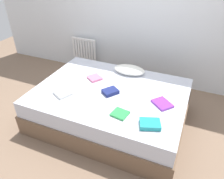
{
  "coord_description": "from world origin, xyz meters",
  "views": [
    {
      "loc": [
        0.96,
        -2.19,
        2.06
      ],
      "look_at": [
        0.0,
        0.05,
        0.48
      ],
      "focal_mm": 34.46,
      "sensor_mm": 36.0,
      "label": 1
    }
  ],
  "objects_px": {
    "textbook_white": "(63,93)",
    "textbook_teal": "(150,124)",
    "bed": "(111,105)",
    "pillow": "(129,70)",
    "textbook_green": "(120,114)",
    "textbook_purple": "(162,104)",
    "textbook_pink": "(95,78)",
    "textbook_navy": "(110,91)",
    "radiator": "(84,53)"
  },
  "relations": [
    {
      "from": "textbook_white",
      "to": "textbook_green",
      "type": "distance_m",
      "value": 0.84
    },
    {
      "from": "textbook_navy",
      "to": "textbook_white",
      "type": "xyz_separation_m",
      "value": [
        -0.56,
        -0.27,
        -0.01
      ]
    },
    {
      "from": "radiator",
      "to": "textbook_white",
      "type": "height_order",
      "value": "radiator"
    },
    {
      "from": "textbook_navy",
      "to": "textbook_white",
      "type": "distance_m",
      "value": 0.62
    },
    {
      "from": "textbook_teal",
      "to": "radiator",
      "type": "bearing_deg",
      "value": 116.3
    },
    {
      "from": "textbook_pink",
      "to": "textbook_green",
      "type": "bearing_deg",
      "value": -10.25
    },
    {
      "from": "textbook_purple",
      "to": "textbook_pink",
      "type": "relative_size",
      "value": 1.28
    },
    {
      "from": "bed",
      "to": "textbook_navy",
      "type": "relative_size",
      "value": 10.54
    },
    {
      "from": "textbook_white",
      "to": "pillow",
      "type": "bearing_deg",
      "value": 83.04
    },
    {
      "from": "textbook_white",
      "to": "textbook_green",
      "type": "relative_size",
      "value": 1.19
    },
    {
      "from": "radiator",
      "to": "textbook_pink",
      "type": "xyz_separation_m",
      "value": [
        0.75,
        -1.02,
        0.14
      ]
    },
    {
      "from": "textbook_navy",
      "to": "textbook_teal",
      "type": "bearing_deg",
      "value": -86.98
    },
    {
      "from": "bed",
      "to": "textbook_navy",
      "type": "bearing_deg",
      "value": -68.45
    },
    {
      "from": "radiator",
      "to": "pillow",
      "type": "relative_size",
      "value": 1.22
    },
    {
      "from": "textbook_white",
      "to": "textbook_purple",
      "type": "xyz_separation_m",
      "value": [
        1.23,
        0.29,
        -0.01
      ]
    },
    {
      "from": "radiator",
      "to": "textbook_pink",
      "type": "relative_size",
      "value": 3.23
    },
    {
      "from": "textbook_green",
      "to": "bed",
      "type": "bearing_deg",
      "value": 134.76
    },
    {
      "from": "textbook_green",
      "to": "textbook_pink",
      "type": "relative_size",
      "value": 0.98
    },
    {
      "from": "textbook_white",
      "to": "textbook_teal",
      "type": "bearing_deg",
      "value": 20.44
    },
    {
      "from": "textbook_white",
      "to": "textbook_teal",
      "type": "xyz_separation_m",
      "value": [
        1.19,
        -0.14,
        0.01
      ]
    },
    {
      "from": "textbook_white",
      "to": "textbook_pink",
      "type": "height_order",
      "value": "textbook_white"
    },
    {
      "from": "textbook_pink",
      "to": "textbook_teal",
      "type": "distance_m",
      "value": 1.18
    },
    {
      "from": "textbook_navy",
      "to": "pillow",
      "type": "bearing_deg",
      "value": 31.66
    },
    {
      "from": "bed",
      "to": "textbook_green",
      "type": "bearing_deg",
      "value": -54.53
    },
    {
      "from": "textbook_navy",
      "to": "textbook_purple",
      "type": "distance_m",
      "value": 0.67
    },
    {
      "from": "pillow",
      "to": "textbook_purple",
      "type": "height_order",
      "value": "pillow"
    },
    {
      "from": "pillow",
      "to": "textbook_navy",
      "type": "relative_size",
      "value": 2.49
    },
    {
      "from": "textbook_purple",
      "to": "textbook_pink",
      "type": "bearing_deg",
      "value": -152.11
    },
    {
      "from": "textbook_navy",
      "to": "textbook_teal",
      "type": "relative_size",
      "value": 0.87
    },
    {
      "from": "textbook_white",
      "to": "textbook_teal",
      "type": "distance_m",
      "value": 1.2
    },
    {
      "from": "textbook_purple",
      "to": "textbook_green",
      "type": "distance_m",
      "value": 0.55
    },
    {
      "from": "textbook_green",
      "to": "textbook_teal",
      "type": "xyz_separation_m",
      "value": [
        0.36,
        -0.05,
        0.01
      ]
    },
    {
      "from": "bed",
      "to": "pillow",
      "type": "height_order",
      "value": "pillow"
    },
    {
      "from": "pillow",
      "to": "textbook_purple",
      "type": "xyz_separation_m",
      "value": [
        0.63,
        -0.6,
        -0.04
      ]
    },
    {
      "from": "pillow",
      "to": "textbook_green",
      "type": "bearing_deg",
      "value": -76.66
    },
    {
      "from": "pillow",
      "to": "textbook_green",
      "type": "height_order",
      "value": "pillow"
    },
    {
      "from": "textbook_navy",
      "to": "textbook_white",
      "type": "relative_size",
      "value": 0.91
    },
    {
      "from": "textbook_green",
      "to": "textbook_teal",
      "type": "bearing_deg",
      "value": 1.71
    },
    {
      "from": "textbook_pink",
      "to": "textbook_teal",
      "type": "xyz_separation_m",
      "value": [
        0.99,
        -0.65,
        0.01
      ]
    },
    {
      "from": "textbook_pink",
      "to": "pillow",
      "type": "bearing_deg",
      "value": 76.83
    },
    {
      "from": "textbook_navy",
      "to": "textbook_purple",
      "type": "relative_size",
      "value": 0.83
    },
    {
      "from": "bed",
      "to": "textbook_white",
      "type": "height_order",
      "value": "textbook_white"
    },
    {
      "from": "pillow",
      "to": "textbook_green",
      "type": "distance_m",
      "value": 1.01
    },
    {
      "from": "textbook_purple",
      "to": "bed",
      "type": "bearing_deg",
      "value": -143.32
    },
    {
      "from": "pillow",
      "to": "textbook_purple",
      "type": "relative_size",
      "value": 2.06
    },
    {
      "from": "textbook_teal",
      "to": "pillow",
      "type": "bearing_deg",
      "value": 100.02
    },
    {
      "from": "bed",
      "to": "textbook_purple",
      "type": "distance_m",
      "value": 0.75
    },
    {
      "from": "textbook_navy",
      "to": "textbook_green",
      "type": "bearing_deg",
      "value": -106.82
    },
    {
      "from": "bed",
      "to": "pillow",
      "type": "bearing_deg",
      "value": 83.02
    },
    {
      "from": "textbook_white",
      "to": "textbook_green",
      "type": "height_order",
      "value": "textbook_white"
    }
  ]
}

